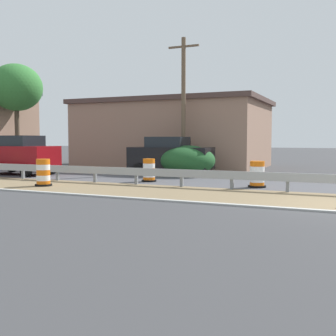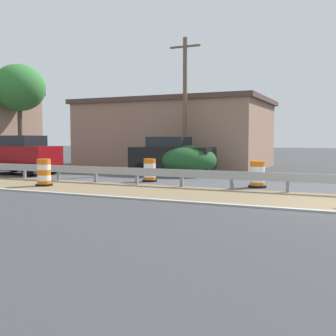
% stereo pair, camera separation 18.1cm
% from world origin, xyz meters
% --- Properties ---
extents(traffic_barrel_nearest, '(0.72, 0.72, 1.05)m').
position_xyz_m(traffic_barrel_nearest, '(3.53, 3.24, 0.47)').
color(traffic_barrel_nearest, orange).
rests_on(traffic_barrel_nearest, ground).
extents(traffic_barrel_close, '(0.68, 0.68, 1.04)m').
position_xyz_m(traffic_barrel_close, '(3.78, 8.18, 0.47)').
color(traffic_barrel_close, orange).
rests_on(traffic_barrel_close, ground).
extents(traffic_barrel_mid, '(0.69, 0.69, 1.11)m').
position_xyz_m(traffic_barrel_mid, '(0.47, 11.38, 0.50)').
color(traffic_barrel_mid, orange).
rests_on(traffic_barrel_mid, ground).
extents(car_trailing_near_lane, '(2.13, 4.50, 2.05)m').
position_xyz_m(car_trailing_near_lane, '(7.55, 8.77, 1.02)').
color(car_trailing_near_lane, black).
rests_on(car_trailing_near_lane, ground).
extents(car_lead_far_lane, '(2.19, 4.30, 2.11)m').
position_xyz_m(car_lead_far_lane, '(4.28, 16.35, 1.06)').
color(car_lead_far_lane, maroon).
rests_on(car_lead_far_lane, ground).
extents(roadside_shop_near, '(8.05, 12.55, 4.56)m').
position_xyz_m(roadside_shop_near, '(13.56, 11.13, 2.29)').
color(roadside_shop_near, '#93705B').
rests_on(roadside_shop_near, ground).
extents(utility_pole_near, '(0.24, 1.80, 7.59)m').
position_xyz_m(utility_pole_near, '(8.91, 8.56, 3.95)').
color(utility_pole_near, brown).
rests_on(utility_pole_near, ground).
extents(bush_roadside, '(2.89, 2.89, 1.59)m').
position_xyz_m(bush_roadside, '(7.33, 7.67, 0.80)').
color(bush_roadside, '#1E4C23').
rests_on(bush_roadside, ground).
extents(tree_roadside, '(4.02, 4.02, 7.72)m').
position_xyz_m(tree_roadside, '(11.86, 23.71, 5.88)').
color(tree_roadside, '#4C3D2D').
rests_on(tree_roadside, ground).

